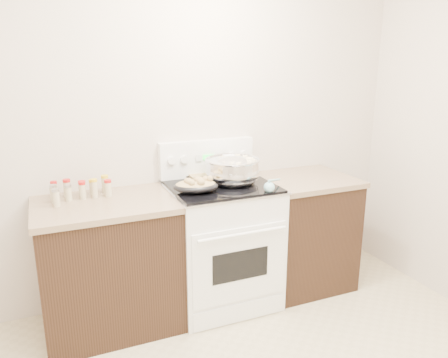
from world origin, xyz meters
TOP-DOWN VIEW (x-y plane):
  - room_shell at (0.00, 0.00)m, footprint 4.10×3.60m
  - counter_left at (-0.48, 1.43)m, footprint 0.93×0.67m
  - counter_right at (1.08, 1.43)m, footprint 0.73×0.67m
  - kitchen_range at (0.35, 1.42)m, footprint 0.78×0.73m
  - mixing_bowl at (0.45, 1.43)m, footprint 0.48×0.48m
  - roasting_pan at (0.12, 1.32)m, footprint 0.35×0.28m
  - baking_sheet at (0.35, 1.69)m, footprint 0.36×0.25m
  - wooden_spoon at (0.25, 1.38)m, footprint 0.14×0.23m
  - blue_ladle at (0.60, 1.15)m, footprint 0.22×0.20m
  - spice_jars at (-0.63, 1.57)m, footprint 0.40×0.23m

SIDE VIEW (x-z plane):
  - counter_left at x=-0.48m, z-range 0.00..0.92m
  - counter_right at x=1.08m, z-range 0.00..0.92m
  - kitchen_range at x=0.35m, z-range -0.12..1.10m
  - wooden_spoon at x=0.25m, z-range 0.93..0.98m
  - baking_sheet at x=0.35m, z-range 0.93..0.99m
  - blue_ladle at x=0.60m, z-range 0.93..1.02m
  - spice_jars at x=-0.63m, z-range 0.91..1.05m
  - roasting_pan at x=0.12m, z-range 0.94..1.05m
  - mixing_bowl at x=0.45m, z-range 0.92..1.16m
  - room_shell at x=0.00m, z-range 0.33..3.08m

